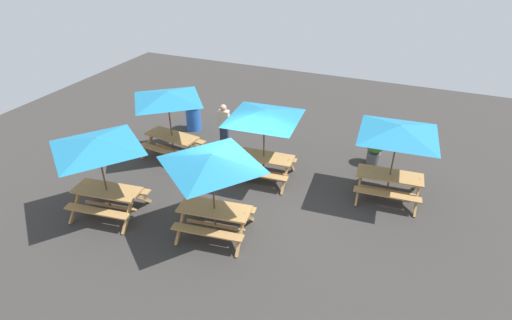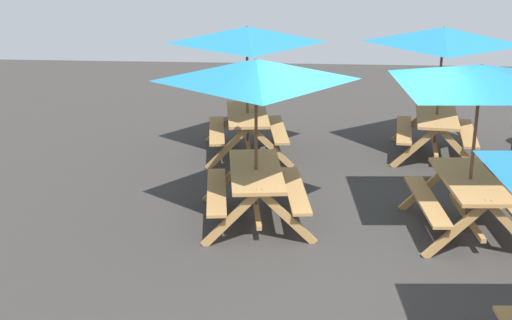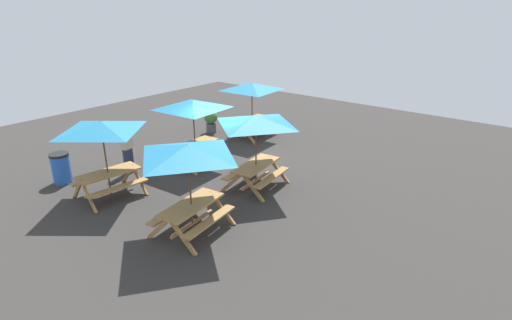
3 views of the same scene
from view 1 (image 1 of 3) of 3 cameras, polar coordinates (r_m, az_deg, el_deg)
name	(u,v)px [view 1 (image 1 of 3)]	position (r m, az deg, el deg)	size (l,w,h in m)	color
ground_plane	(248,205)	(11.28, -1.13, -6.50)	(24.00, 24.00, 0.00)	#33302D
picnic_table_0	(212,166)	(9.29, -6.36, -0.84)	(2.24, 2.24, 2.34)	#A87A44
picnic_table_1	(398,136)	(11.23, 19.63, 3.30)	(2.82, 2.82, 2.34)	#A87A44
picnic_table_2	(264,119)	(11.51, 1.17, 5.86)	(2.82, 2.82, 2.34)	#A87A44
picnic_table_3	(168,101)	(13.09, -12.51, 8.26)	(2.23, 2.23, 2.34)	#A87A44
picnic_table_4	(97,149)	(10.69, -21.73, 1.48)	(2.24, 2.24, 2.34)	#A87A44
trash_bin_blue	(193,117)	(15.44, -8.93, 6.06)	(0.59, 0.59, 0.98)	blue
potted_plant_0	(375,148)	(13.50, 16.63, 1.67)	(0.59, 0.59, 1.00)	#59595B
person_standing	(224,126)	(13.69, -4.58, 4.86)	(0.39, 0.27, 1.67)	#2D334C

